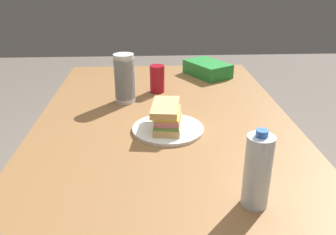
# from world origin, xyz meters

# --- Properties ---
(dining_table) EXTENTS (1.70, 0.95, 0.73)m
(dining_table) POSITION_xyz_m (0.00, 0.00, 0.64)
(dining_table) COLOR olive
(dining_table) RESTS_ON ground_plane
(paper_plate) EXTENTS (0.25, 0.25, 0.01)m
(paper_plate) POSITION_xyz_m (0.01, -0.01, 0.73)
(paper_plate) COLOR white
(paper_plate) RESTS_ON dining_table
(sandwich) EXTENTS (0.19, 0.12, 0.08)m
(sandwich) POSITION_xyz_m (0.01, -0.01, 0.78)
(sandwich) COLOR #DBB26B
(sandwich) RESTS_ON paper_plate
(soda_can_red) EXTENTS (0.07, 0.07, 0.12)m
(soda_can_red) POSITION_xyz_m (0.42, 0.02, 0.79)
(soda_can_red) COLOR maroon
(soda_can_red) RESTS_ON dining_table
(chip_bag) EXTENTS (0.27, 0.25, 0.07)m
(chip_bag) POSITION_xyz_m (0.65, -0.25, 0.76)
(chip_bag) COLOR #268C38
(chip_bag) RESTS_ON dining_table
(plastic_cup_stack) EXTENTS (0.08, 0.08, 0.20)m
(plastic_cup_stack) POSITION_xyz_m (0.30, 0.16, 0.83)
(plastic_cup_stack) COLOR silver
(plastic_cup_stack) RESTS_ON dining_table
(water_bottle_spare) EXTENTS (0.07, 0.07, 0.20)m
(water_bottle_spare) POSITION_xyz_m (-0.41, -0.20, 0.82)
(water_bottle_spare) COLOR silver
(water_bottle_spare) RESTS_ON dining_table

